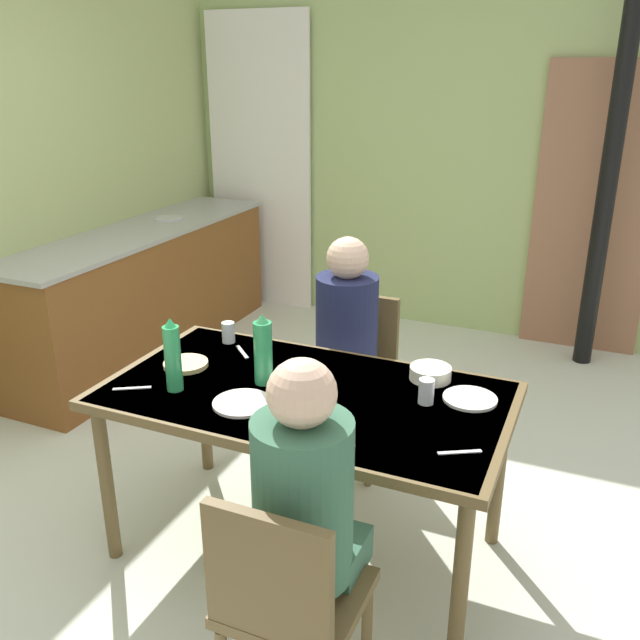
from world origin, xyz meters
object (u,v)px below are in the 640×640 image
(water_bottle_green_near, at_px, (263,351))
(person_far_diner, at_px, (346,327))
(person_near_diner, at_px, (305,494))
(chair_far_diner, at_px, (355,369))
(chair_near_diner, at_px, (286,601))
(dining_table, at_px, (305,407))
(water_bottle_green_far, at_px, (173,356))
(kitchen_counter, at_px, (144,292))
(serving_bowl_center, at_px, (430,373))

(water_bottle_green_near, bearing_deg, person_far_diner, 81.08)
(person_near_diner, distance_m, water_bottle_green_near, 0.83)
(chair_far_diner, xyz_separation_m, person_far_diner, (-0.00, -0.14, 0.28))
(person_near_diner, xyz_separation_m, person_far_diner, (-0.38, 1.31, 0.00))
(chair_far_diner, bearing_deg, chair_near_diner, 103.67)
(water_bottle_green_near, bearing_deg, dining_table, -2.01)
(dining_table, distance_m, water_bottle_green_near, 0.28)
(person_near_diner, xyz_separation_m, water_bottle_green_far, (-0.78, 0.46, 0.12))
(person_near_diner, relative_size, water_bottle_green_far, 2.54)
(chair_far_diner, relative_size, person_far_diner, 1.13)
(chair_far_diner, bearing_deg, kitchen_counter, -21.12)
(dining_table, height_order, chair_near_diner, chair_near_diner)
(kitchen_counter, xyz_separation_m, serving_bowl_center, (2.37, -1.20, 0.33))
(person_far_diner, height_order, serving_bowl_center, person_far_diner)
(chair_near_diner, relative_size, person_far_diner, 1.13)
(kitchen_counter, bearing_deg, water_bottle_green_near, -40.43)
(chair_far_diner, distance_m, water_bottle_green_far, 1.13)
(chair_near_diner, xyz_separation_m, person_far_diner, (-0.38, 1.44, 0.28))
(serving_bowl_center, bearing_deg, kitchen_counter, 153.12)
(chair_near_diner, bearing_deg, chair_far_diner, 103.67)
(person_far_diner, bearing_deg, person_near_diner, 106.38)
(kitchen_counter, distance_m, water_bottle_green_far, 2.29)
(water_bottle_green_far, bearing_deg, water_bottle_green_near, 33.52)
(chair_near_diner, bearing_deg, person_far_diner, 104.90)
(kitchen_counter, distance_m, chair_far_diner, 2.00)
(water_bottle_green_near, bearing_deg, person_near_diner, -53.65)
(dining_table, relative_size, person_far_diner, 2.07)
(kitchen_counter, distance_m, person_far_diner, 2.08)
(dining_table, distance_m, serving_bowl_center, 0.53)
(dining_table, relative_size, chair_far_diner, 1.84)
(dining_table, relative_size, water_bottle_green_far, 5.28)
(kitchen_counter, height_order, serving_bowl_center, kitchen_counter)
(water_bottle_green_far, bearing_deg, kitchen_counter, 130.88)
(dining_table, xyz_separation_m, chair_far_diner, (-0.08, 0.79, -0.19))
(chair_near_diner, distance_m, person_far_diner, 1.52)
(water_bottle_green_near, distance_m, serving_bowl_center, 0.69)
(chair_far_diner, distance_m, serving_bowl_center, 0.76)
(person_far_diner, bearing_deg, kitchen_counter, -24.67)
(kitchen_counter, relative_size, dining_table, 1.50)
(water_bottle_green_far, height_order, serving_bowl_center, water_bottle_green_far)
(chair_near_diner, height_order, water_bottle_green_near, water_bottle_green_near)
(chair_far_diner, bearing_deg, water_bottle_green_far, 67.95)
(chair_near_diner, bearing_deg, water_bottle_green_far, 142.39)
(water_bottle_green_near, height_order, serving_bowl_center, water_bottle_green_near)
(dining_table, xyz_separation_m, water_bottle_green_far, (-0.48, -0.19, 0.21))
(water_bottle_green_near, bearing_deg, kitchen_counter, 139.57)
(kitchen_counter, distance_m, water_bottle_green_near, 2.36)
(dining_table, distance_m, person_far_diner, 0.66)
(kitchen_counter, relative_size, person_near_diner, 3.11)
(person_far_diner, bearing_deg, serving_bowl_center, 145.73)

